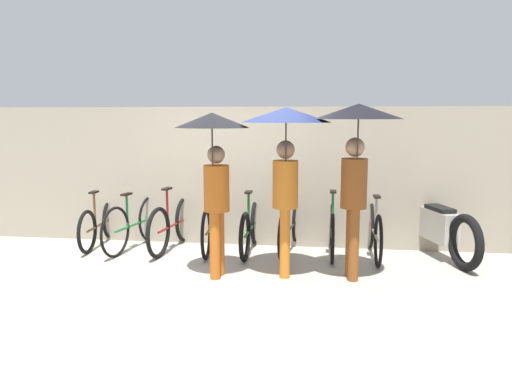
# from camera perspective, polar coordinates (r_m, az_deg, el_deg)

# --- Properties ---
(ground_plane) EXTENTS (30.00, 30.00, 0.00)m
(ground_plane) POSITION_cam_1_polar(r_m,az_deg,el_deg) (6.18, -5.50, -10.41)
(ground_plane) COLOR #9E998E
(back_wall) EXTENTS (13.14, 0.12, 2.16)m
(back_wall) POSITION_cam_1_polar(r_m,az_deg,el_deg) (7.84, -2.32, 1.79)
(back_wall) COLOR gray
(back_wall) RESTS_ON ground
(parked_bicycle_0) EXTENTS (0.44, 1.61, 0.99)m
(parked_bicycle_0) POSITION_cam_1_polar(r_m,az_deg,el_deg) (8.22, -17.43, -3.47)
(parked_bicycle_0) COLOR black
(parked_bicycle_0) RESTS_ON ground
(parked_bicycle_1) EXTENTS (0.46, 1.76, 0.98)m
(parked_bicycle_1) POSITION_cam_1_polar(r_m,az_deg,el_deg) (7.90, -13.75, -3.51)
(parked_bicycle_1) COLOR black
(parked_bicycle_1) RESTS_ON ground
(parked_bicycle_2) EXTENTS (0.44, 1.74, 1.11)m
(parked_bicycle_2) POSITION_cam_1_polar(r_m,az_deg,el_deg) (7.73, -9.49, -3.65)
(parked_bicycle_2) COLOR black
(parked_bicycle_2) RESTS_ON ground
(parked_bicycle_3) EXTENTS (0.44, 1.69, 1.01)m
(parked_bicycle_3) POSITION_cam_1_polar(r_m,az_deg,el_deg) (7.59, -5.12, -3.85)
(parked_bicycle_3) COLOR black
(parked_bicycle_3) RESTS_ON ground
(parked_bicycle_4) EXTENTS (0.44, 1.70, 0.98)m
(parked_bicycle_4) POSITION_cam_1_polar(r_m,az_deg,el_deg) (7.46, -0.63, -4.13)
(parked_bicycle_4) COLOR black
(parked_bicycle_4) RESTS_ON ground
(parked_bicycle_5) EXTENTS (0.44, 1.84, 1.03)m
(parked_bicycle_5) POSITION_cam_1_polar(r_m,az_deg,el_deg) (7.47, 4.05, -3.91)
(parked_bicycle_5) COLOR black
(parked_bicycle_5) RESTS_ON ground
(parked_bicycle_6) EXTENTS (0.44, 1.69, 1.00)m
(parked_bicycle_6) POSITION_cam_1_polar(r_m,az_deg,el_deg) (7.42, 8.67, -4.23)
(parked_bicycle_6) COLOR black
(parked_bicycle_6) RESTS_ON ground
(parked_bicycle_7) EXTENTS (0.44, 1.76, 0.99)m
(parked_bicycle_7) POSITION_cam_1_polar(r_m,az_deg,el_deg) (7.41, 13.35, -4.36)
(parked_bicycle_7) COLOR black
(parked_bicycle_7) RESTS_ON ground
(pedestrian_leading) EXTENTS (0.89, 0.89, 2.06)m
(pedestrian_leading) POSITION_cam_1_polar(r_m,az_deg,el_deg) (6.06, -4.83, 4.35)
(pedestrian_leading) COLOR #B25619
(pedestrian_leading) RESTS_ON ground
(pedestrian_center) EXTENTS (1.08, 1.08, 2.12)m
(pedestrian_center) POSITION_cam_1_polar(r_m,az_deg,el_deg) (6.07, 3.42, 5.65)
(pedestrian_center) COLOR #C66B1E
(pedestrian_center) RESTS_ON ground
(pedestrian_trailing) EXTENTS (1.05, 1.05, 2.16)m
(pedestrian_trailing) POSITION_cam_1_polar(r_m,az_deg,el_deg) (6.07, 11.45, 5.63)
(pedestrian_trailing) COLOR brown
(pedestrian_trailing) RESTS_ON ground
(motorcycle) EXTENTS (0.84, 2.03, 0.94)m
(motorcycle) POSITION_cam_1_polar(r_m,az_deg,el_deg) (7.67, 20.17, -3.92)
(motorcycle) COLOR black
(motorcycle) RESTS_ON ground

